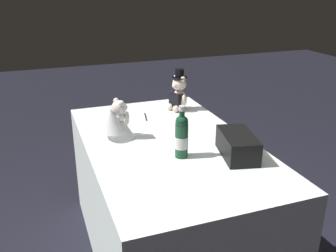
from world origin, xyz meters
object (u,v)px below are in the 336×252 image
object	(u,v)px
champagne_bottle	(182,136)
gift_case_black	(237,145)
teddy_bear_groom	(178,94)
signing_pen	(146,117)
teddy_bear_bride	(118,122)

from	to	relation	value
champagne_bottle	gift_case_black	distance (m)	0.30
teddy_bear_groom	gift_case_black	distance (m)	0.83
champagne_bottle	gift_case_black	bearing A→B (deg)	-108.43
champagne_bottle	teddy_bear_groom	bearing A→B (deg)	-20.30
signing_pen	gift_case_black	bearing A→B (deg)	-159.31
signing_pen	champagne_bottle	bearing A→B (deg)	179.87
signing_pen	gift_case_black	size ratio (longest dim) A/B	0.46
teddy_bear_bride	champagne_bottle	xyz separation A→B (m)	(-0.36, -0.26, 0.02)
champagne_bottle	signing_pen	world-z (taller)	champagne_bottle
champagne_bottle	signing_pen	distance (m)	0.66
signing_pen	gift_case_black	world-z (taller)	gift_case_black
teddy_bear_groom	gift_case_black	bearing A→B (deg)	-179.12
teddy_bear_bride	gift_case_black	distance (m)	0.71
teddy_bear_groom	champagne_bottle	distance (m)	0.78
teddy_bear_groom	signing_pen	world-z (taller)	teddy_bear_groom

